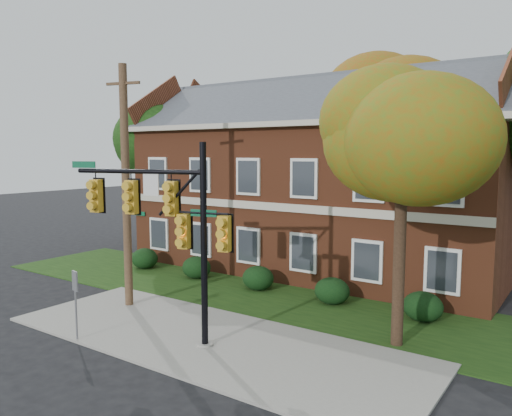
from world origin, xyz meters
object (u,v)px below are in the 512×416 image
Objects in this scene: tree_far_rear at (397,104)px; sign_post at (75,294)px; hedge_left at (197,268)px; hedge_right at (332,291)px; traffic_signal at (171,220)px; tree_near_right at (410,125)px; hedge_far_right at (423,307)px; hedge_far_left at (145,259)px; hedge_center at (258,278)px; apartment_building at (317,171)px; utility_pole at (126,186)px; tree_left_rear at (162,139)px.

tree_far_rear is 22.55m from sign_post.
tree_far_rear is at bearing 69.71° from hedge_left.
hedge_right is 7.61m from traffic_signal.
tree_far_rear reaches higher than tree_near_right.
traffic_signal reaches higher than hedge_far_right.
sign_post is (2.13, -8.06, 1.00)m from hedge_left.
hedge_far_left is 10.50m from hedge_right.
tree_far_rear is at bearing 84.15° from hedge_center.
traffic_signal is (1.20, -11.71, -1.14)m from apartment_building.
apartment_building is 13.83m from sign_post.
hedge_center and hedge_far_right have the same top height.
apartment_building reaches higher than hedge_far_left.
apartment_building is 10.35m from utility_pole.
tree_left_rear is at bearing 146.41° from hedge_left.
utility_pole is (-10.02, -1.87, -2.04)m from tree_near_right.
tree_far_rear is (-5.66, 13.09, 8.32)m from hedge_far_right.
apartment_building is 11.82m from traffic_signal.
tree_near_right is (7.22, -2.83, 6.14)m from hedge_center.
hedge_left is 12.68m from tree_near_right.
hedge_left is (3.50, 0.00, 0.00)m from hedge_far_left.
hedge_left is at bearing 84.39° from utility_pole.
hedge_left is at bearing 180.00° from hedge_center.
tree_far_rear reaches higher than tree_left_rear.
utility_pole reaches higher than traffic_signal.
hedge_far_left is 10.95m from traffic_signal.
hedge_right is at bearing 56.12° from traffic_signal.
tree_far_rear is 5.12× the size of sign_post.
hedge_right is at bearing 0.00° from hedge_far_left.
traffic_signal is at bearing -53.96° from hedge_left.
hedge_left is 6.28m from utility_pole.
hedge_center is at bearing 86.28° from traffic_signal.
tree_near_right reaches higher than hedge_far_right.
apartment_building is at bearing 6.54° from tree_left_rear.
hedge_far_left is at bearing -143.11° from apartment_building.
hedge_right is at bearing 142.72° from tree_near_right.
tree_near_right reaches higher than hedge_right.
hedge_center is at bearing 0.00° from hedge_left.
sign_post is (8.37, -12.20, -5.15)m from tree_left_rear.
apartment_building is 2.19× the size of tree_near_right.
hedge_left is 0.62× the size of sign_post.
traffic_signal reaches higher than hedge_center.
tree_near_right is 0.94× the size of utility_pole.
utility_pole reaches higher than tree_left_rear.
tree_near_right is (14.22, -2.83, 6.14)m from hedge_far_left.
hedge_right is at bearing -17.37° from tree_left_rear.
tree_left_rear is at bearing -173.46° from apartment_building.
hedge_right is at bearing 70.65° from sign_post.
utility_pole reaches higher than hedge_center.
hedge_center is at bearing 92.14° from sign_post.
tree_left_rear reaches higher than hedge_far_left.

